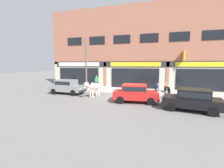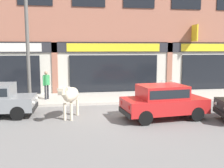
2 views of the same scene
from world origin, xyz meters
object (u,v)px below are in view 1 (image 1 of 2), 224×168
(car_1, at_px, (192,99))
(pedestrian, at_px, (97,81))
(car_2, at_px, (67,86))
(motorcycle_1, at_px, (167,89))
(cow, at_px, (94,87))
(utility_pole, at_px, (86,64))
(car_0, at_px, (135,92))
(motorcycle_0, at_px, (157,88))

(car_1, height_order, pedestrian, pedestrian)
(pedestrian, bearing_deg, car_1, -32.47)
(car_2, relative_size, motorcycle_1, 2.05)
(car_1, relative_size, car_2, 1.04)
(cow, distance_m, motorcycle_1, 7.67)
(cow, bearing_deg, utility_pole, 127.38)
(motorcycle_1, distance_m, utility_pole, 9.13)
(pedestrian, height_order, utility_pole, utility_pole)
(car_0, xyz_separation_m, motorcycle_0, (1.71, 4.51, -0.30))
(car_0, relative_size, motorcycle_1, 2.09)
(car_2, bearing_deg, pedestrian, 56.33)
(pedestrian, xyz_separation_m, utility_pole, (-0.76, -1.17, 1.95))
(cow, xyz_separation_m, pedestrian, (-1.31, 3.87, 0.11))
(utility_pole, bearing_deg, car_2, -124.13)
(car_1, xyz_separation_m, motorcycle_1, (-1.16, 5.73, -0.30))
(motorcycle_1, distance_m, pedestrian, 7.96)
(car_0, xyz_separation_m, utility_pole, (-5.96, 3.43, 2.25))
(car_0, distance_m, pedestrian, 6.95)
(cow, bearing_deg, motorcycle_1, 29.86)
(cow, bearing_deg, car_0, -10.57)
(car_0, bearing_deg, pedestrian, 138.56)
(cow, bearing_deg, pedestrian, 108.67)
(car_2, bearing_deg, cow, -13.19)
(motorcycle_0, xyz_separation_m, utility_pole, (-7.68, -1.08, 2.55))
(motorcycle_0, distance_m, motorcycle_1, 1.02)
(car_0, distance_m, car_1, 4.08)
(motorcycle_1, bearing_deg, car_2, -163.19)
(utility_pole, bearing_deg, motorcycle_1, 7.25)
(car_0, relative_size, car_1, 0.98)
(car_1, relative_size, motorcycle_0, 2.11)
(car_2, bearing_deg, motorcycle_0, 18.45)
(car_1, bearing_deg, pedestrian, 147.53)
(motorcycle_0, bearing_deg, car_1, -69.06)
(pedestrian, bearing_deg, car_2, -123.67)
(cow, height_order, car_1, cow)
(cow, relative_size, car_1, 0.55)
(car_1, height_order, motorcycle_1, car_1)
(car_1, height_order, utility_pole, utility_pole)
(car_2, xyz_separation_m, motorcycle_1, (10.00, 3.02, -0.30))
(pedestrian, bearing_deg, utility_pole, -122.92)
(car_0, distance_m, utility_pole, 7.24)
(pedestrian, bearing_deg, car_0, -41.44)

